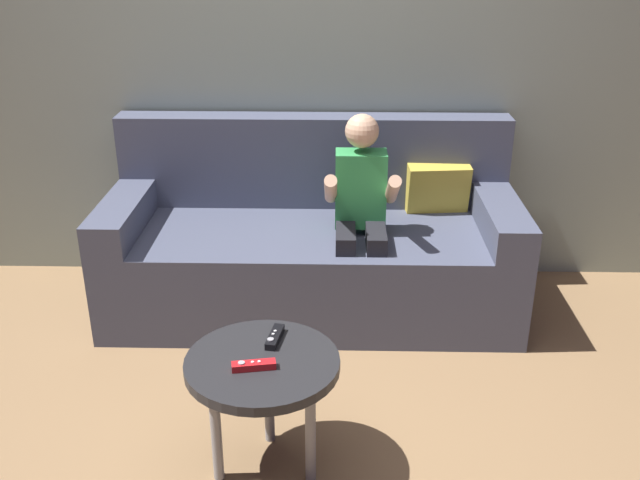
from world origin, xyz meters
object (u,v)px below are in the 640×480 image
(game_remote_red_center, at_px, (254,365))
(person_seated_on_couch, at_px, (361,211))
(game_remote_black_near_edge, at_px, (273,337))
(couch, at_px, (313,246))
(coffee_table, at_px, (263,372))

(game_remote_red_center, bearing_deg, person_seated_on_couch, 71.26)
(person_seated_on_couch, xyz_separation_m, game_remote_black_near_edge, (-0.32, -0.91, -0.10))
(couch, xyz_separation_m, game_remote_black_near_edge, (-0.10, -1.10, 0.16))
(person_seated_on_couch, distance_m, game_remote_red_center, 1.15)
(couch, xyz_separation_m, person_seated_on_couch, (0.22, -0.19, 0.26))
(person_seated_on_couch, height_order, coffee_table, person_seated_on_couch)
(coffee_table, relative_size, game_remote_black_near_edge, 3.54)
(couch, distance_m, game_remote_black_near_edge, 1.12)
(person_seated_on_couch, distance_m, coffee_table, 1.10)
(couch, height_order, game_remote_black_near_edge, couch)
(person_seated_on_couch, distance_m, game_remote_black_near_edge, 0.97)
(coffee_table, relative_size, game_remote_red_center, 3.53)
(couch, bearing_deg, game_remote_red_center, -96.61)
(person_seated_on_couch, bearing_deg, coffee_table, -108.62)
(couch, relative_size, game_remote_black_near_edge, 13.48)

